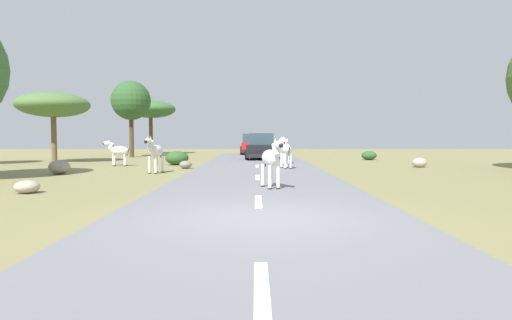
{
  "coord_description": "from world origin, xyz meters",
  "views": [
    {
      "loc": [
        -0.11,
        -8.25,
        1.61
      ],
      "look_at": [
        -0.03,
        9.48,
        0.62
      ],
      "focal_mm": 30.36,
      "sensor_mm": 36.0,
      "label": 1
    }
  ],
  "objects_px": {
    "zebra_0": "(269,159)",
    "tree_2": "(148,110)",
    "tree_0": "(51,105)",
    "rock_2": "(183,165)",
    "rock_3": "(24,187)",
    "bush_3": "(367,155)",
    "zebra_1": "(284,149)",
    "car_0": "(250,145)",
    "zebra_3": "(153,152)",
    "rock_1": "(417,162)",
    "rock_4": "(57,167)",
    "zebra_2": "(116,151)",
    "zebra_4": "(284,149)",
    "bush_1": "(175,158)",
    "tree_4": "(129,101)",
    "car_1": "(260,147)"
  },
  "relations": [
    {
      "from": "zebra_1",
      "to": "tree_0",
      "type": "height_order",
      "value": "tree_0"
    },
    {
      "from": "zebra_2",
      "to": "tree_2",
      "type": "distance_m",
      "value": 15.41
    },
    {
      "from": "tree_0",
      "to": "tree_4",
      "type": "distance_m",
      "value": 7.3
    },
    {
      "from": "rock_4",
      "to": "car_0",
      "type": "bearing_deg",
      "value": 67.31
    },
    {
      "from": "zebra_1",
      "to": "tree_4",
      "type": "height_order",
      "value": "tree_4"
    },
    {
      "from": "car_0",
      "to": "tree_4",
      "type": "bearing_deg",
      "value": 24.54
    },
    {
      "from": "zebra_1",
      "to": "tree_2",
      "type": "relative_size",
      "value": 0.35
    },
    {
      "from": "bush_3",
      "to": "rock_1",
      "type": "xyz_separation_m",
      "value": [
        0.81,
        -6.82,
        -0.05
      ]
    },
    {
      "from": "tree_0",
      "to": "bush_1",
      "type": "xyz_separation_m",
      "value": [
        7.78,
        -2.08,
        -3.06
      ]
    },
    {
      "from": "rock_2",
      "to": "zebra_3",
      "type": "bearing_deg",
      "value": -107.25
    },
    {
      "from": "zebra_4",
      "to": "tree_2",
      "type": "bearing_deg",
      "value": 132.76
    },
    {
      "from": "zebra_4",
      "to": "car_0",
      "type": "distance_m",
      "value": 13.45
    },
    {
      "from": "tree_4",
      "to": "rock_1",
      "type": "xyz_separation_m",
      "value": [
        17.81,
        -10.69,
        -4.0
      ]
    },
    {
      "from": "bush_1",
      "to": "rock_4",
      "type": "relative_size",
      "value": 1.45
    },
    {
      "from": "zebra_3",
      "to": "zebra_4",
      "type": "height_order",
      "value": "zebra_3"
    },
    {
      "from": "car_0",
      "to": "tree_2",
      "type": "xyz_separation_m",
      "value": [
        -8.9,
        0.84,
        3.07
      ]
    },
    {
      "from": "car_0",
      "to": "tree_2",
      "type": "height_order",
      "value": "tree_2"
    },
    {
      "from": "zebra_0",
      "to": "tree_0",
      "type": "height_order",
      "value": "tree_0"
    },
    {
      "from": "zebra_2",
      "to": "zebra_4",
      "type": "bearing_deg",
      "value": -79.91
    },
    {
      "from": "rock_2",
      "to": "car_0",
      "type": "bearing_deg",
      "value": 78.77
    },
    {
      "from": "zebra_0",
      "to": "car_0",
      "type": "height_order",
      "value": "car_0"
    },
    {
      "from": "bush_1",
      "to": "tree_0",
      "type": "bearing_deg",
      "value": 164.99
    },
    {
      "from": "tree_2",
      "to": "zebra_3",
      "type": "bearing_deg",
      "value": -75.89
    },
    {
      "from": "zebra_1",
      "to": "zebra_2",
      "type": "height_order",
      "value": "zebra_1"
    },
    {
      "from": "rock_1",
      "to": "rock_3",
      "type": "relative_size",
      "value": 1.11
    },
    {
      "from": "zebra_2",
      "to": "rock_1",
      "type": "xyz_separation_m",
      "value": [
        15.74,
        -0.94,
        -0.58
      ]
    },
    {
      "from": "tree_0",
      "to": "rock_1",
      "type": "distance_m",
      "value": 21.17
    },
    {
      "from": "zebra_2",
      "to": "car_1",
      "type": "bearing_deg",
      "value": -45.82
    },
    {
      "from": "rock_2",
      "to": "rock_3",
      "type": "height_order",
      "value": "rock_2"
    },
    {
      "from": "bush_3",
      "to": "rock_2",
      "type": "relative_size",
      "value": 1.65
    },
    {
      "from": "tree_0",
      "to": "rock_2",
      "type": "distance_m",
      "value": 10.43
    },
    {
      "from": "car_0",
      "to": "car_1",
      "type": "distance_m",
      "value": 7.8
    },
    {
      "from": "car_0",
      "to": "rock_4",
      "type": "bearing_deg",
      "value": 66.05
    },
    {
      "from": "zebra_0",
      "to": "bush_3",
      "type": "distance_m",
      "value": 17.6
    },
    {
      "from": "tree_2",
      "to": "rock_3",
      "type": "xyz_separation_m",
      "value": [
        2.79,
        -25.94,
        -3.73
      ]
    },
    {
      "from": "zebra_2",
      "to": "rock_2",
      "type": "bearing_deg",
      "value": -109.47
    },
    {
      "from": "bush_3",
      "to": "rock_1",
      "type": "height_order",
      "value": "bush_3"
    },
    {
      "from": "zebra_1",
      "to": "car_0",
      "type": "xyz_separation_m",
      "value": [
        -1.75,
        16.42,
        -0.12
      ]
    },
    {
      "from": "zebra_0",
      "to": "tree_2",
      "type": "height_order",
      "value": "tree_2"
    },
    {
      "from": "zebra_2",
      "to": "zebra_0",
      "type": "bearing_deg",
      "value": -137.83
    },
    {
      "from": "bush_3",
      "to": "zebra_3",
      "type": "bearing_deg",
      "value": -138.95
    },
    {
      "from": "rock_3",
      "to": "bush_3",
      "type": "bearing_deg",
      "value": 50.23
    },
    {
      "from": "zebra_3",
      "to": "rock_1",
      "type": "relative_size",
      "value": 2.18
    },
    {
      "from": "zebra_0",
      "to": "zebra_2",
      "type": "distance_m",
      "value": 12.85
    },
    {
      "from": "bush_1",
      "to": "rock_2",
      "type": "distance_m",
      "value": 2.83
    },
    {
      "from": "tree_0",
      "to": "bush_1",
      "type": "distance_m",
      "value": 8.61
    },
    {
      "from": "zebra_3",
      "to": "tree_4",
      "type": "distance_m",
      "value": 15.47
    },
    {
      "from": "zebra_0",
      "to": "zebra_1",
      "type": "relative_size",
      "value": 0.95
    },
    {
      "from": "car_1",
      "to": "tree_2",
      "type": "height_order",
      "value": "tree_2"
    },
    {
      "from": "zebra_3",
      "to": "zebra_4",
      "type": "xyz_separation_m",
      "value": [
        6.0,
        5.34,
        -0.03
      ]
    }
  ]
}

